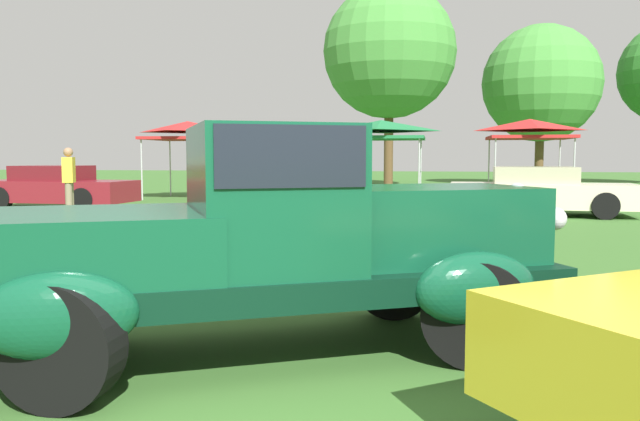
{
  "coord_description": "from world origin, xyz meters",
  "views": [
    {
      "loc": [
        1.2,
        -4.01,
        1.48
      ],
      "look_at": [
        -0.07,
        3.12,
        0.87
      ],
      "focal_mm": 35.98,
      "sensor_mm": 36.0,
      "label": 1
    }
  ],
  "objects_px": {
    "spectator_between_cars": "(69,180)",
    "canopy_tent_center_field": "(381,129)",
    "spectator_by_row": "(254,184)",
    "feature_pickup_truck": "(259,239)",
    "canopy_tent_right_field": "(530,128)",
    "show_car_burgundy": "(57,188)",
    "show_car_cream": "(540,192)",
    "canopy_tent_left_field": "(188,129)"
  },
  "relations": [
    {
      "from": "feature_pickup_truck",
      "to": "spectator_between_cars",
      "type": "xyz_separation_m",
      "value": [
        -7.28,
        9.4,
        0.04
      ]
    },
    {
      "from": "show_car_burgundy",
      "to": "show_car_cream",
      "type": "xyz_separation_m",
      "value": [
        13.15,
        0.21,
        0.0
      ]
    },
    {
      "from": "show_car_burgundy",
      "to": "canopy_tent_left_field",
      "type": "height_order",
      "value": "canopy_tent_left_field"
    },
    {
      "from": "show_car_burgundy",
      "to": "canopy_tent_left_field",
      "type": "bearing_deg",
      "value": 68.2
    },
    {
      "from": "spectator_between_cars",
      "to": "spectator_by_row",
      "type": "relative_size",
      "value": 1.0
    },
    {
      "from": "feature_pickup_truck",
      "to": "canopy_tent_right_field",
      "type": "xyz_separation_m",
      "value": [
        4.36,
        17.6,
        1.55
      ]
    },
    {
      "from": "spectator_by_row",
      "to": "show_car_cream",
      "type": "bearing_deg",
      "value": 31.08
    },
    {
      "from": "spectator_between_cars",
      "to": "canopy_tent_right_field",
      "type": "xyz_separation_m",
      "value": [
        11.64,
        8.2,
        1.51
      ]
    },
    {
      "from": "canopy_tent_right_field",
      "to": "spectator_between_cars",
      "type": "bearing_deg",
      "value": -144.83
    },
    {
      "from": "canopy_tent_center_field",
      "to": "canopy_tent_right_field",
      "type": "xyz_separation_m",
      "value": [
        4.89,
        0.17,
        -0.0
      ]
    },
    {
      "from": "show_car_burgundy",
      "to": "canopy_tent_left_field",
      "type": "xyz_separation_m",
      "value": [
        1.98,
        4.95,
        1.82
      ]
    },
    {
      "from": "feature_pickup_truck",
      "to": "canopy_tent_center_field",
      "type": "bearing_deg",
      "value": 91.74
    },
    {
      "from": "canopy_tent_center_field",
      "to": "canopy_tent_right_field",
      "type": "distance_m",
      "value": 4.89
    },
    {
      "from": "spectator_between_cars",
      "to": "spectator_by_row",
      "type": "height_order",
      "value": "same"
    },
    {
      "from": "show_car_cream",
      "to": "show_car_burgundy",
      "type": "bearing_deg",
      "value": -179.1
    },
    {
      "from": "show_car_burgundy",
      "to": "canopy_tent_right_field",
      "type": "distance_m",
      "value": 14.84
    },
    {
      "from": "feature_pickup_truck",
      "to": "show_car_burgundy",
      "type": "bearing_deg",
      "value": 127.69
    },
    {
      "from": "feature_pickup_truck",
      "to": "canopy_tent_right_field",
      "type": "height_order",
      "value": "canopy_tent_right_field"
    },
    {
      "from": "feature_pickup_truck",
      "to": "canopy_tent_right_field",
      "type": "bearing_deg",
      "value": 76.09
    },
    {
      "from": "show_car_burgundy",
      "to": "canopy_tent_right_field",
      "type": "xyz_separation_m",
      "value": [
        13.61,
        5.62,
        1.82
      ]
    },
    {
      "from": "spectator_between_cars",
      "to": "canopy_tent_left_field",
      "type": "xyz_separation_m",
      "value": [
        0.01,
        7.53,
        1.51
      ]
    },
    {
      "from": "show_car_cream",
      "to": "spectator_by_row",
      "type": "height_order",
      "value": "spectator_by_row"
    },
    {
      "from": "feature_pickup_truck",
      "to": "canopy_tent_left_field",
      "type": "relative_size",
      "value": 1.74
    },
    {
      "from": "spectator_by_row",
      "to": "canopy_tent_left_field",
      "type": "distance_m",
      "value": 9.94
    },
    {
      "from": "spectator_by_row",
      "to": "canopy_tent_center_field",
      "type": "bearing_deg",
      "value": 78.1
    },
    {
      "from": "show_car_cream",
      "to": "spectator_by_row",
      "type": "distance_m",
      "value": 7.4
    },
    {
      "from": "canopy_tent_right_field",
      "to": "canopy_tent_left_field",
      "type": "bearing_deg",
      "value": -176.67
    },
    {
      "from": "feature_pickup_truck",
      "to": "spectator_by_row",
      "type": "bearing_deg",
      "value": 106.25
    },
    {
      "from": "canopy_tent_center_field",
      "to": "spectator_by_row",
      "type": "bearing_deg",
      "value": -101.9
    },
    {
      "from": "spectator_between_cars",
      "to": "feature_pickup_truck",
      "type": "bearing_deg",
      "value": -52.23
    },
    {
      "from": "feature_pickup_truck",
      "to": "spectator_between_cars",
      "type": "distance_m",
      "value": 11.89
    },
    {
      "from": "spectator_between_cars",
      "to": "canopy_tent_center_field",
      "type": "distance_m",
      "value": 10.6
    },
    {
      "from": "show_car_burgundy",
      "to": "spectator_by_row",
      "type": "height_order",
      "value": "spectator_by_row"
    },
    {
      "from": "canopy_tent_center_field",
      "to": "feature_pickup_truck",
      "type": "bearing_deg",
      "value": -88.26
    },
    {
      "from": "feature_pickup_truck",
      "to": "spectator_by_row",
      "type": "distance_m",
      "value": 8.72
    },
    {
      "from": "spectator_between_cars",
      "to": "canopy_tent_right_field",
      "type": "relative_size",
      "value": 0.62
    },
    {
      "from": "show_car_cream",
      "to": "canopy_tent_center_field",
      "type": "xyz_separation_m",
      "value": [
        -4.42,
        5.25,
        1.82
      ]
    },
    {
      "from": "canopy_tent_left_field",
      "to": "canopy_tent_right_field",
      "type": "height_order",
      "value": "same"
    },
    {
      "from": "spectator_by_row",
      "to": "canopy_tent_center_field",
      "type": "xyz_separation_m",
      "value": [
        1.91,
        9.06,
        1.51
      ]
    },
    {
      "from": "show_car_burgundy",
      "to": "canopy_tent_left_field",
      "type": "relative_size",
      "value": 1.58
    },
    {
      "from": "spectator_between_cars",
      "to": "spectator_by_row",
      "type": "xyz_separation_m",
      "value": [
        4.84,
        -1.03,
        0.0
      ]
    },
    {
      "from": "spectator_between_cars",
      "to": "canopy_tent_left_field",
      "type": "distance_m",
      "value": 7.68
    }
  ]
}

